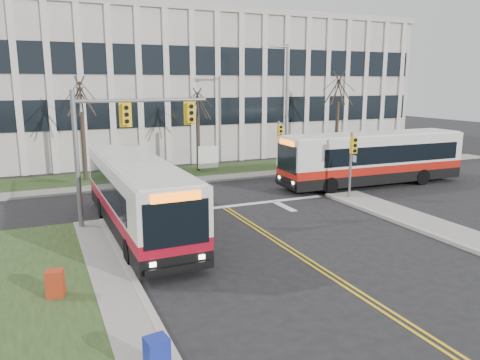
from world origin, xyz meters
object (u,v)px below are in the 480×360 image
directory_sign (208,157)px  bus_cross (372,160)px  streetlight (285,101)px  newspaper_box_blue (157,357)px  newspaper_box_red (55,285)px  bus_main (138,197)px

directory_sign → bus_cross: (8.28, -8.00, 0.48)m
streetlight → bus_cross: size_ratio=0.75×
newspaper_box_blue → newspaper_box_red: size_ratio=1.00×
newspaper_box_blue → bus_cross: bearing=30.0°
directory_sign → newspaper_box_red: directory_sign is taller
streetlight → bus_main: 17.07m
directory_sign → bus_cross: bus_cross is taller
directory_sign → newspaper_box_red: size_ratio=2.11×
newspaper_box_blue → streetlight: bearing=45.6°
bus_main → bus_cross: size_ratio=0.95×
directory_sign → newspaper_box_blue: size_ratio=2.11×
bus_main → newspaper_box_red: bus_main is taller
streetlight → directory_sign: 6.96m
newspaper_box_red → streetlight: bearing=57.7°
newspaper_box_red → bus_cross: bearing=39.6°
bus_cross → streetlight: bearing=-156.2°
directory_sign → newspaper_box_red: (-11.19, -17.33, -0.70)m
newspaper_box_blue → directory_sign: bearing=58.2°
directory_sign → bus_cross: size_ratio=0.16×
streetlight → bus_main: size_ratio=0.78×
bus_main → newspaper_box_red: size_ratio=12.39×
bus_cross → newspaper_box_blue: 22.70m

